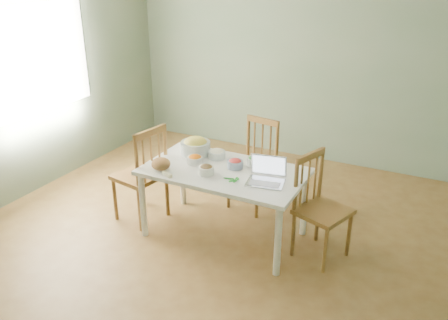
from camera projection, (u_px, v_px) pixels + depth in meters
The scene contains 19 objects.
floor at pixel (220, 245), 4.42m from camera, with size 5.00×5.00×0.00m, color brown.
wall_back at pixel (309, 59), 5.93m from camera, with size 5.00×0.00×2.70m, color gray.
wall_left at pixel (13, 79), 4.92m from camera, with size 0.00×5.00×2.70m, color gray.
window_left at pixel (34, 60), 5.10m from camera, with size 0.04×1.60×1.20m, color white.
dining_table at pixel (224, 203), 4.45m from camera, with size 1.51×0.85×0.71m, color white, non-canonical shape.
chair_far at pixel (252, 166), 4.93m from camera, with size 0.43×0.41×0.98m, color brown, non-canonical shape.
chair_left at pixel (139, 173), 4.70m from camera, with size 0.46×0.43×1.03m, color brown, non-canonical shape.
chair_right at pixel (323, 209), 4.08m from camera, with size 0.43×0.41×0.97m, color brown, non-canonical shape.
bread_boule at pixel (161, 164), 4.29m from camera, with size 0.18×0.18×0.12m, color #9E6A42.
butter_stick at pixel (167, 174), 4.18m from camera, with size 0.12×0.03×0.03m, color #F8F1C0.
bowl_squash at pixel (196, 146), 4.64m from camera, with size 0.30×0.30×0.17m, color gold, non-canonical shape.
bowl_carrot at pixel (195, 159), 4.43m from camera, with size 0.16×0.16×0.09m, color #C95D02, non-canonical shape.
bowl_onion at pixel (217, 154), 4.55m from camera, with size 0.17×0.17×0.09m, color white, non-canonical shape.
bowl_mushroom at pixel (206, 170), 4.21m from camera, with size 0.14×0.14×0.09m, color black, non-canonical shape.
bowl_redpep at pixel (235, 163), 4.34m from camera, with size 0.15×0.15×0.09m, color red, non-canonical shape.
bowl_broccoli at pixel (255, 160), 4.40m from camera, with size 0.15×0.15×0.10m, color #1D5015, non-canonical shape.
flatbread at pixel (262, 162), 4.46m from camera, with size 0.22×0.22×0.02m, color tan.
basil_bunch at pixel (231, 178), 4.12m from camera, with size 0.17×0.17×0.02m, color #104915, non-canonical shape.
laptop at pixel (266, 172), 4.00m from camera, with size 0.32×0.27×0.22m, color silver, non-canonical shape.
Camera 1 is at (1.72, -3.31, 2.51)m, focal length 36.85 mm.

